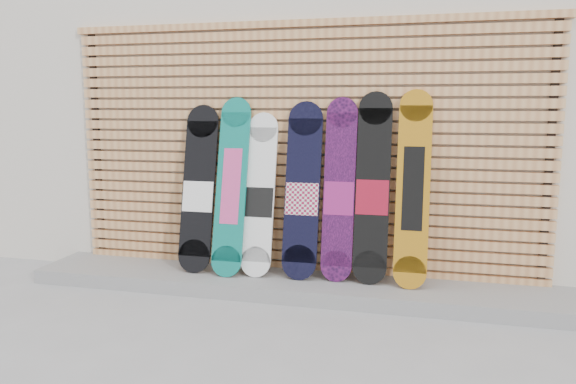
{
  "coord_description": "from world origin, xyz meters",
  "views": [
    {
      "loc": [
        0.94,
        -3.81,
        1.58
      ],
      "look_at": [
        -0.21,
        0.75,
        0.85
      ],
      "focal_mm": 35.0,
      "sensor_mm": 36.0,
      "label": 1
    }
  ],
  "objects_px": {
    "snowboard_1": "(231,186)",
    "snowboard_5": "(373,189)",
    "snowboard_2": "(259,195)",
    "snowboard_4": "(339,191)",
    "snowboard_3": "(302,191)",
    "snowboard_0": "(199,189)",
    "snowboard_6": "(413,189)"
  },
  "relations": [
    {
      "from": "snowboard_1",
      "to": "snowboard_4",
      "type": "xyz_separation_m",
      "value": [
        0.94,
        0.05,
        -0.01
      ]
    },
    {
      "from": "snowboard_2",
      "to": "snowboard_3",
      "type": "relative_size",
      "value": 0.94
    },
    {
      "from": "snowboard_6",
      "to": "snowboard_1",
      "type": "bearing_deg",
      "value": -178.96
    },
    {
      "from": "snowboard_3",
      "to": "snowboard_0",
      "type": "bearing_deg",
      "value": -179.14
    },
    {
      "from": "snowboard_3",
      "to": "snowboard_5",
      "type": "distance_m",
      "value": 0.59
    },
    {
      "from": "snowboard_1",
      "to": "snowboard_2",
      "type": "distance_m",
      "value": 0.26
    },
    {
      "from": "snowboard_3",
      "to": "snowboard_4",
      "type": "xyz_separation_m",
      "value": [
        0.31,
        0.02,
        0.02
      ]
    },
    {
      "from": "snowboard_3",
      "to": "snowboard_6",
      "type": "relative_size",
      "value": 0.94
    },
    {
      "from": "snowboard_0",
      "to": "snowboard_1",
      "type": "bearing_deg",
      "value": -3.43
    },
    {
      "from": "snowboard_1",
      "to": "snowboard_6",
      "type": "distance_m",
      "value": 1.54
    },
    {
      "from": "snowboard_2",
      "to": "snowboard_5",
      "type": "bearing_deg",
      "value": 1.07
    },
    {
      "from": "snowboard_3",
      "to": "snowboard_4",
      "type": "bearing_deg",
      "value": 3.01
    },
    {
      "from": "snowboard_0",
      "to": "snowboard_4",
      "type": "relative_size",
      "value": 0.96
    },
    {
      "from": "snowboard_1",
      "to": "snowboard_5",
      "type": "xyz_separation_m",
      "value": [
        1.22,
        0.05,
        0.01
      ]
    },
    {
      "from": "snowboard_0",
      "to": "snowboard_3",
      "type": "xyz_separation_m",
      "value": [
        0.94,
        0.01,
        0.01
      ]
    },
    {
      "from": "snowboard_4",
      "to": "snowboard_5",
      "type": "xyz_separation_m",
      "value": [
        0.28,
        -0.0,
        0.02
      ]
    },
    {
      "from": "snowboard_3",
      "to": "snowboard_6",
      "type": "distance_m",
      "value": 0.92
    },
    {
      "from": "snowboard_1",
      "to": "snowboard_6",
      "type": "relative_size",
      "value": 0.96
    },
    {
      "from": "snowboard_3",
      "to": "snowboard_5",
      "type": "height_order",
      "value": "snowboard_5"
    },
    {
      "from": "snowboard_1",
      "to": "snowboard_2",
      "type": "height_order",
      "value": "snowboard_1"
    },
    {
      "from": "snowboard_4",
      "to": "snowboard_6",
      "type": "relative_size",
      "value": 0.96
    },
    {
      "from": "snowboard_0",
      "to": "snowboard_3",
      "type": "distance_m",
      "value": 0.94
    },
    {
      "from": "snowboard_0",
      "to": "snowboard_4",
      "type": "distance_m",
      "value": 1.25
    },
    {
      "from": "snowboard_0",
      "to": "snowboard_1",
      "type": "distance_m",
      "value": 0.32
    },
    {
      "from": "snowboard_0",
      "to": "snowboard_4",
      "type": "bearing_deg",
      "value": 1.4
    },
    {
      "from": "snowboard_4",
      "to": "snowboard_5",
      "type": "relative_size",
      "value": 0.97
    },
    {
      "from": "snowboard_0",
      "to": "snowboard_1",
      "type": "relative_size",
      "value": 0.96
    },
    {
      "from": "snowboard_2",
      "to": "snowboard_1",
      "type": "bearing_deg",
      "value": -173.72
    },
    {
      "from": "snowboard_1",
      "to": "snowboard_2",
      "type": "xyz_separation_m",
      "value": [
        0.25,
        0.03,
        -0.08
      ]
    },
    {
      "from": "snowboard_4",
      "to": "snowboard_3",
      "type": "bearing_deg",
      "value": -176.99
    },
    {
      "from": "snowboard_2",
      "to": "snowboard_4",
      "type": "height_order",
      "value": "snowboard_4"
    },
    {
      "from": "snowboard_3",
      "to": "snowboard_6",
      "type": "bearing_deg",
      "value": -0.31
    }
  ]
}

